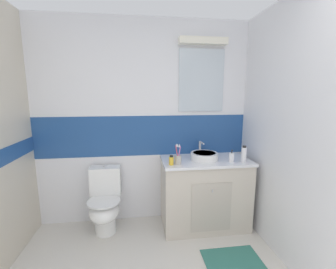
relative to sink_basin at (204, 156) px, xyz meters
name	(u,v)px	position (x,y,z in m)	size (l,w,h in m)	color
wall_back_tiled	(144,122)	(-0.69, 0.33, 0.37)	(3.20, 0.20, 2.50)	white
wall_right_plain	(317,140)	(0.65, -0.92, 0.35)	(0.10, 3.48, 2.50)	white
vanity_cabinet	(204,192)	(0.02, 0.01, -0.47)	(1.04, 0.57, 0.85)	beige
sink_basin	(204,156)	(0.00, 0.00, 0.00)	(0.32, 0.37, 0.19)	white
toilet	(105,203)	(-1.17, 0.04, -0.54)	(0.37, 0.50, 0.77)	white
toothbrush_cup	(178,159)	(-0.34, -0.13, 0.01)	(0.08, 0.08, 0.23)	#B2ADA3
soap_dispenser	(231,157)	(0.28, -0.14, 0.01)	(0.06, 0.06, 0.15)	white
shampoo_bottle_tall	(244,154)	(0.42, -0.16, 0.04)	(0.06, 0.06, 0.19)	white
lotion_bottle_short	(171,160)	(-0.42, -0.15, 0.00)	(0.05, 0.05, 0.11)	yellow
bath_mat	(232,259)	(0.12, -0.63, -0.89)	(0.56, 0.35, 0.01)	#337266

